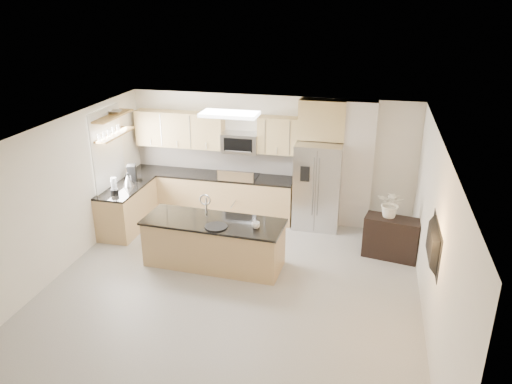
% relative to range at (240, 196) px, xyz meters
% --- Properties ---
extents(floor, '(6.50, 6.50, 0.00)m').
position_rel_range_xyz_m(floor, '(0.60, -2.92, -0.47)').
color(floor, '#AFADA7').
rests_on(floor, ground).
extents(ceiling, '(6.00, 6.50, 0.02)m').
position_rel_range_xyz_m(ceiling, '(0.60, -2.92, 2.13)').
color(ceiling, white).
rests_on(ceiling, wall_back).
extents(wall_back, '(6.00, 0.02, 2.60)m').
position_rel_range_xyz_m(wall_back, '(0.60, 0.33, 0.83)').
color(wall_back, white).
rests_on(wall_back, floor).
extents(wall_front, '(6.00, 0.02, 2.60)m').
position_rel_range_xyz_m(wall_front, '(0.60, -6.17, 0.83)').
color(wall_front, white).
rests_on(wall_front, floor).
extents(wall_left, '(0.02, 6.50, 2.60)m').
position_rel_range_xyz_m(wall_left, '(-2.40, -2.92, 0.83)').
color(wall_left, white).
rests_on(wall_left, floor).
extents(wall_right, '(0.02, 6.50, 2.60)m').
position_rel_range_xyz_m(wall_right, '(3.60, -2.92, 0.83)').
color(wall_right, white).
rests_on(wall_right, floor).
extents(back_counter, '(3.55, 0.66, 1.44)m').
position_rel_range_xyz_m(back_counter, '(-0.63, 0.01, -0.00)').
color(back_counter, tan).
rests_on(back_counter, floor).
extents(left_counter, '(0.66, 1.50, 0.92)m').
position_rel_range_xyz_m(left_counter, '(-2.07, -1.07, -0.01)').
color(left_counter, tan).
rests_on(left_counter, floor).
extents(range, '(0.76, 0.64, 1.14)m').
position_rel_range_xyz_m(range, '(0.00, 0.00, 0.00)').
color(range, black).
rests_on(range, floor).
extents(upper_cabinets, '(3.50, 0.33, 0.75)m').
position_rel_range_xyz_m(upper_cabinets, '(-0.70, 0.16, 1.35)').
color(upper_cabinets, tan).
rests_on(upper_cabinets, wall_back).
extents(microwave, '(0.76, 0.40, 0.40)m').
position_rel_range_xyz_m(microwave, '(0.00, 0.12, 1.16)').
color(microwave, '#B9B9BB').
rests_on(microwave, upper_cabinets).
extents(refrigerator, '(0.92, 0.78, 1.78)m').
position_rel_range_xyz_m(refrigerator, '(1.66, -0.05, 0.42)').
color(refrigerator, '#B9B9BB').
rests_on(refrigerator, floor).
extents(partition_column, '(0.60, 0.30, 2.60)m').
position_rel_range_xyz_m(partition_column, '(2.42, 0.18, 0.83)').
color(partition_column, beige).
rests_on(partition_column, floor).
extents(window, '(0.04, 1.15, 1.65)m').
position_rel_range_xyz_m(window, '(-2.38, -1.07, 1.18)').
color(window, white).
rests_on(window, wall_left).
extents(shelf_lower, '(0.30, 1.20, 0.04)m').
position_rel_range_xyz_m(shelf_lower, '(-2.25, -0.97, 1.48)').
color(shelf_lower, olive).
rests_on(shelf_lower, wall_left).
extents(shelf_upper, '(0.30, 1.20, 0.04)m').
position_rel_range_xyz_m(shelf_upper, '(-2.25, -0.97, 1.85)').
color(shelf_upper, olive).
rests_on(shelf_upper, wall_left).
extents(ceiling_fixture, '(1.00, 0.50, 0.06)m').
position_rel_range_xyz_m(ceiling_fixture, '(0.20, -1.32, 2.09)').
color(ceiling_fixture, white).
rests_on(ceiling_fixture, ceiling).
extents(island, '(2.49, 1.01, 1.27)m').
position_rel_range_xyz_m(island, '(0.09, -2.08, -0.04)').
color(island, tan).
rests_on(island, floor).
extents(credenza, '(1.02, 0.57, 0.77)m').
position_rel_range_xyz_m(credenza, '(3.14, -1.09, -0.09)').
color(credenza, black).
rests_on(credenza, floor).
extents(cup, '(0.18, 0.18, 0.11)m').
position_rel_range_xyz_m(cup, '(0.87, -2.19, 0.43)').
color(cup, white).
rests_on(cup, island).
extents(platter, '(0.46, 0.46, 0.02)m').
position_rel_range_xyz_m(platter, '(0.22, -2.31, 0.39)').
color(platter, black).
rests_on(platter, island).
extents(blender, '(0.15, 0.15, 0.34)m').
position_rel_range_xyz_m(blender, '(-2.07, -1.49, 0.59)').
color(blender, black).
rests_on(blender, left_counter).
extents(kettle, '(0.22, 0.22, 0.27)m').
position_rel_range_xyz_m(kettle, '(-2.02, -1.03, 0.57)').
color(kettle, '#B9B9BB').
rests_on(kettle, left_counter).
extents(coffee_maker, '(0.23, 0.26, 0.33)m').
position_rel_range_xyz_m(coffee_maker, '(-2.09, -0.71, 0.60)').
color(coffee_maker, black).
rests_on(coffee_maker, left_counter).
extents(bowl, '(0.38, 0.38, 0.08)m').
position_rel_range_xyz_m(bowl, '(-2.25, -0.84, 1.91)').
color(bowl, '#B9B9BB').
rests_on(bowl, shelf_upper).
extents(flower_vase, '(0.86, 0.80, 0.77)m').
position_rel_range_xyz_m(flower_vase, '(3.08, -1.03, 0.69)').
color(flower_vase, white).
rests_on(flower_vase, credenza).
extents(television, '(0.14, 1.08, 0.62)m').
position_rel_range_xyz_m(television, '(3.51, -3.12, 0.88)').
color(television, black).
rests_on(television, wall_right).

